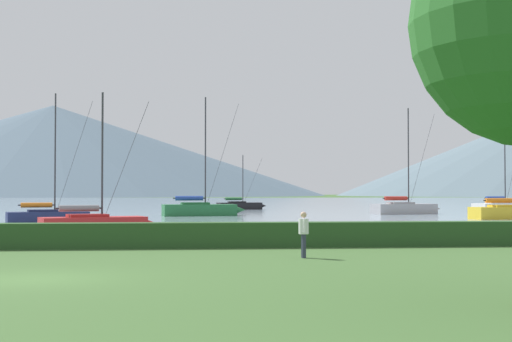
{
  "coord_description": "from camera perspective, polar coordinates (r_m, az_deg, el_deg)",
  "views": [
    {
      "loc": [
        3.92,
        -21.03,
        2.38
      ],
      "look_at": [
        11.77,
        56.08,
        4.46
      ],
      "focal_mm": 53.01,
      "sensor_mm": 36.0,
      "label": 1
    }
  ],
  "objects": [
    {
      "name": "sailboat_slip_1",
      "position": [
        80.38,
        11.16,
        -2.74
      ],
      "size": [
        7.98,
        3.87,
        11.12
      ],
      "rotation": [
        0.0,
        0.0,
        0.24
      ],
      "color": "#9E9EA3",
      "rests_on": "harbor_water"
    },
    {
      "name": "hedge_line",
      "position": [
        32.32,
        -12.82,
        -4.78
      ],
      "size": [
        80.0,
        1.2,
        1.06
      ],
      "primitive_type": "cube",
      "color": "#284C23",
      "rests_on": "ground_plane"
    },
    {
      "name": "person_standing_walker",
      "position": [
        27.09,
        3.61,
        -4.51
      ],
      "size": [
        0.36,
        0.57,
        1.65
      ],
      "rotation": [
        0.0,
        0.0,
        0.03
      ],
      "color": "#2D3347",
      "rests_on": "ground_plane"
    },
    {
      "name": "ground_plane",
      "position": [
        21.52,
        -16.43,
        -7.83
      ],
      "size": [
        1000.0,
        1000.0,
        0.0
      ],
      "primitive_type": "plane",
      "color": "#3D602D"
    },
    {
      "name": "distant_hill_central_peak",
      "position": [
        436.1,
        -15.09,
        1.51
      ],
      "size": [
        303.4,
        303.4,
        50.35
      ],
      "primitive_type": "cone",
      "color": "#4C6070",
      "rests_on": "ground_plane"
    },
    {
      "name": "harbor_water",
      "position": [
        158.09,
        -7.24,
        -2.39
      ],
      "size": [
        320.0,
        246.0,
        0.0
      ],
      "primitive_type": "cube",
      "color": "#8499A8",
      "rests_on": "ground_plane"
    },
    {
      "name": "sailboat_slip_10",
      "position": [
        88.86,
        18.08,
        -2.57
      ],
      "size": [
        7.76,
        4.3,
        11.73
      ],
      "rotation": [
        0.0,
        0.0,
        0.33
      ],
      "color": "white",
      "rests_on": "harbor_water"
    },
    {
      "name": "sailboat_slip_6",
      "position": [
        98.82,
        -1.22,
        -2.6
      ],
      "size": [
        6.76,
        3.29,
        7.12
      ],
      "rotation": [
        0.0,
        0.0,
        0.24
      ],
      "color": "black",
      "rests_on": "harbor_water"
    },
    {
      "name": "sailboat_slip_8",
      "position": [
        43.95,
        -12.07,
        -3.88
      ],
      "size": [
        6.83,
        3.88,
        8.05
      ],
      "rotation": [
        0.0,
        0.0,
        0.35
      ],
      "color": "red",
      "rests_on": "harbor_water"
    },
    {
      "name": "sailboat_slip_5",
      "position": [
        68.48,
        18.59,
        -2.92
      ],
      "size": [
        7.71,
        3.15,
        9.75
      ],
      "rotation": [
        0.0,
        0.0,
        0.14
      ],
      "color": "gold",
      "rests_on": "harbor_water"
    },
    {
      "name": "sailboat_slip_4",
      "position": [
        73.4,
        -4.22,
        -2.86
      ],
      "size": [
        8.28,
        3.44,
        11.56
      ],
      "rotation": [
        0.0,
        0.0,
        0.15
      ],
      "color": "#236B38",
      "rests_on": "harbor_water"
    },
    {
      "name": "sailboat_slip_11",
      "position": [
        56.71,
        -15.35,
        -3.32
      ],
      "size": [
        6.7,
        3.55,
        9.51
      ],
      "rotation": [
        0.0,
        0.0,
        0.3
      ],
      "color": "navy",
      "rests_on": "harbor_water"
    }
  ]
}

